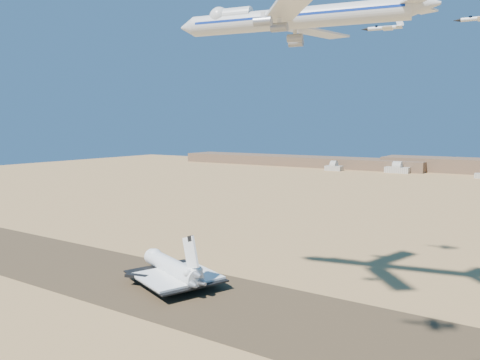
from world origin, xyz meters
The scene contains 10 objects.
ground centered at (0.00, 0.00, 0.00)m, with size 1200.00×1200.00×0.00m, color tan.
runway centered at (0.00, 0.00, 0.03)m, with size 600.00×50.00×0.06m, color brown.
hangars centered at (-64.00, 478.43, 4.83)m, with size 200.50×29.50×30.00m.
shuttle centered at (-20.00, 5.26, 5.89)m, with size 45.04×37.18×21.90m.
carrier_747 centered at (29.13, 2.85, 91.52)m, with size 78.34×59.31×19.46m.
crew_a centered at (-11.66, -3.14, 0.92)m, with size 0.63×0.41×1.72m, color orange.
crew_b centered at (-13.54, -2.59, 0.85)m, with size 0.77×0.44×1.58m, color orange.
crew_c centered at (-11.10, -2.79, 0.84)m, with size 0.91×0.47×1.55m, color orange.
chase_jet_e centered at (44.85, 48.30, 94.93)m, with size 14.77×8.35×3.71m.
chase_jet_f centered at (74.03, 61.53, 97.23)m, with size 15.40×8.34×3.83m.
Camera 1 is at (95.90, -125.20, 59.78)m, focal length 35.00 mm.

